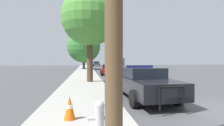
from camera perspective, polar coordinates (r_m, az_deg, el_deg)
sidewalk_left at (r=5.75m, az=-10.20°, el=-16.76°), size 3.00×110.00×0.13m
police_car at (r=8.59m, az=9.43°, el=-5.92°), size 2.26×5.45×1.56m
fire_hydrant at (r=4.09m, az=-4.09°, el=-17.13°), size 0.51×0.22×0.78m
traffic_light at (r=23.61m, az=-3.39°, el=4.98°), size 4.03×0.35×4.65m
car_background_midblock at (r=21.39m, az=-1.05°, el=-1.99°), size 2.19×4.54×1.30m
car_background_distant at (r=51.30m, az=-5.04°, el=-0.22°), size 2.30×4.35×1.40m
box_truck at (r=39.68m, az=1.04°, el=0.83°), size 2.70×7.61×3.22m
tree_sidewalk_near at (r=14.08m, az=-7.26°, el=14.39°), size 4.39×4.39×7.18m
tree_sidewalk_far at (r=33.79m, az=-9.20°, el=5.47°), size 6.30×6.30×7.49m
traffic_cone at (r=5.24m, az=-13.66°, el=-13.95°), size 0.33×0.33×0.68m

